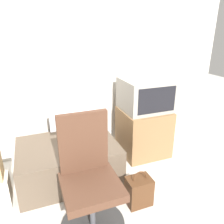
{
  "coord_description": "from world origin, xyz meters",
  "views": [
    {
      "loc": [
        -0.6,
        -1.51,
        1.65
      ],
      "look_at": [
        0.31,
        0.87,
        0.67
      ],
      "focal_mm": 35.0,
      "sensor_mm": 36.0,
      "label": 1
    }
  ],
  "objects_px": {
    "keyboard": "(79,145)",
    "mouse": "(98,141)",
    "main_monitor": "(73,119)",
    "crt_tv": "(146,95)",
    "handbag": "(139,191)",
    "office_chair": "(89,183)"
  },
  "relations": [
    {
      "from": "keyboard",
      "to": "mouse",
      "type": "bearing_deg",
      "value": 1.45
    },
    {
      "from": "main_monitor",
      "to": "crt_tv",
      "type": "height_order",
      "value": "crt_tv"
    },
    {
      "from": "main_monitor",
      "to": "keyboard",
      "type": "height_order",
      "value": "main_monitor"
    },
    {
      "from": "main_monitor",
      "to": "mouse",
      "type": "height_order",
      "value": "main_monitor"
    },
    {
      "from": "keyboard",
      "to": "handbag",
      "type": "bearing_deg",
      "value": -53.66
    },
    {
      "from": "mouse",
      "to": "handbag",
      "type": "distance_m",
      "value": 0.71
    },
    {
      "from": "main_monitor",
      "to": "office_chair",
      "type": "distance_m",
      "value": 0.93
    },
    {
      "from": "office_chair",
      "to": "main_monitor",
      "type": "bearing_deg",
      "value": 86.12
    },
    {
      "from": "crt_tv",
      "to": "handbag",
      "type": "bearing_deg",
      "value": -121.2
    },
    {
      "from": "keyboard",
      "to": "crt_tv",
      "type": "relative_size",
      "value": 0.54
    },
    {
      "from": "handbag",
      "to": "mouse",
      "type": "bearing_deg",
      "value": 110.14
    },
    {
      "from": "main_monitor",
      "to": "handbag",
      "type": "bearing_deg",
      "value": -62.38
    },
    {
      "from": "mouse",
      "to": "office_chair",
      "type": "height_order",
      "value": "office_chair"
    },
    {
      "from": "handbag",
      "to": "office_chair",
      "type": "bearing_deg",
      "value": -175.49
    },
    {
      "from": "mouse",
      "to": "main_monitor",
      "type": "bearing_deg",
      "value": 132.5
    },
    {
      "from": "keyboard",
      "to": "office_chair",
      "type": "height_order",
      "value": "office_chair"
    },
    {
      "from": "keyboard",
      "to": "handbag",
      "type": "distance_m",
      "value": 0.8
    },
    {
      "from": "handbag",
      "to": "crt_tv",
      "type": "bearing_deg",
      "value": 58.8
    },
    {
      "from": "mouse",
      "to": "office_chair",
      "type": "bearing_deg",
      "value": -113.52
    },
    {
      "from": "main_monitor",
      "to": "office_chair",
      "type": "relative_size",
      "value": 0.54
    },
    {
      "from": "main_monitor",
      "to": "crt_tv",
      "type": "relative_size",
      "value": 0.87
    },
    {
      "from": "office_chair",
      "to": "handbag",
      "type": "height_order",
      "value": "office_chair"
    }
  ]
}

